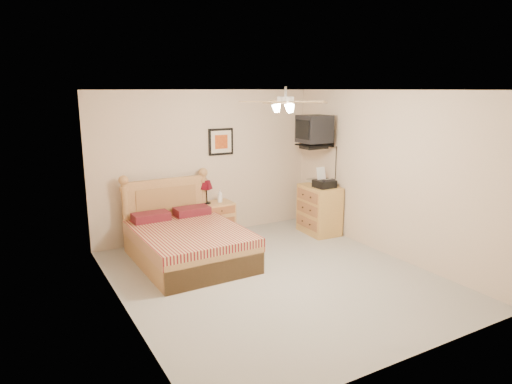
% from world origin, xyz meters
% --- Properties ---
extents(floor, '(4.50, 4.50, 0.00)m').
position_xyz_m(floor, '(0.00, 0.00, 0.00)').
color(floor, gray).
rests_on(floor, ground).
extents(ceiling, '(4.00, 4.50, 0.04)m').
position_xyz_m(ceiling, '(0.00, 0.00, 2.50)').
color(ceiling, white).
rests_on(ceiling, ground).
extents(wall_back, '(4.00, 0.04, 2.50)m').
position_xyz_m(wall_back, '(0.00, 2.25, 1.25)').
color(wall_back, beige).
rests_on(wall_back, ground).
extents(wall_front, '(4.00, 0.04, 2.50)m').
position_xyz_m(wall_front, '(0.00, -2.25, 1.25)').
color(wall_front, beige).
rests_on(wall_front, ground).
extents(wall_left, '(0.04, 4.50, 2.50)m').
position_xyz_m(wall_left, '(-2.00, 0.00, 1.25)').
color(wall_left, beige).
rests_on(wall_left, ground).
extents(wall_right, '(0.04, 4.50, 2.50)m').
position_xyz_m(wall_right, '(2.00, 0.00, 1.25)').
color(wall_right, beige).
rests_on(wall_right, ground).
extents(bed, '(1.47, 1.91, 1.22)m').
position_xyz_m(bed, '(-0.79, 1.12, 0.61)').
color(bed, '#A57A46').
rests_on(bed, ground).
extents(nightstand, '(0.56, 0.43, 0.61)m').
position_xyz_m(nightstand, '(0.05, 2.00, 0.30)').
color(nightstand, tan).
rests_on(nightstand, ground).
extents(table_lamp, '(0.24, 0.24, 0.40)m').
position_xyz_m(table_lamp, '(-0.10, 2.03, 0.81)').
color(table_lamp, '#530613').
rests_on(table_lamp, nightstand).
extents(lotion_bottle, '(0.10, 0.10, 0.22)m').
position_xyz_m(lotion_bottle, '(0.13, 2.00, 0.72)').
color(lotion_bottle, white).
rests_on(lotion_bottle, nightstand).
extents(framed_picture, '(0.46, 0.04, 0.46)m').
position_xyz_m(framed_picture, '(0.27, 2.23, 1.62)').
color(framed_picture, black).
rests_on(framed_picture, wall_back).
extents(dresser, '(0.54, 0.75, 0.86)m').
position_xyz_m(dresser, '(1.73, 1.30, 0.43)').
color(dresser, '#B17C3E').
rests_on(dresser, ground).
extents(fax_machine, '(0.32, 0.34, 0.34)m').
position_xyz_m(fax_machine, '(1.72, 1.16, 1.03)').
color(fax_machine, black).
rests_on(fax_machine, dresser).
extents(magazine_lower, '(0.25, 0.31, 0.03)m').
position_xyz_m(magazine_lower, '(1.74, 1.58, 0.87)').
color(magazine_lower, beige).
rests_on(magazine_lower, dresser).
extents(magazine_upper, '(0.24, 0.30, 0.02)m').
position_xyz_m(magazine_upper, '(1.77, 1.62, 0.89)').
color(magazine_upper, gray).
rests_on(magazine_upper, magazine_lower).
extents(wall_tv, '(0.56, 0.46, 0.58)m').
position_xyz_m(wall_tv, '(1.75, 1.34, 1.81)').
color(wall_tv, black).
rests_on(wall_tv, wall_right).
extents(ceiling_fan, '(1.14, 1.14, 0.28)m').
position_xyz_m(ceiling_fan, '(0.00, -0.20, 2.36)').
color(ceiling_fan, white).
rests_on(ceiling_fan, ceiling).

